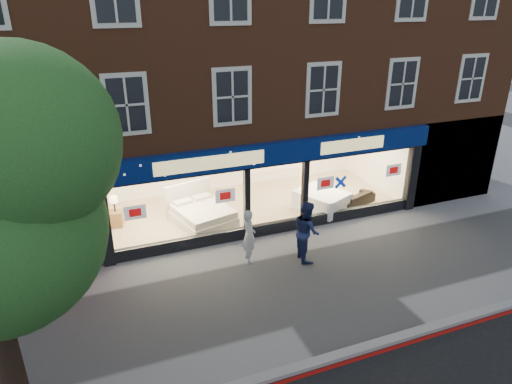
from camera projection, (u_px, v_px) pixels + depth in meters
ground at (318, 280)px, 13.08m from camera, size 120.00×120.00×0.00m
kerb_line at (383, 351)px, 10.43m from camera, size 60.00×0.10×0.01m
kerb_stone at (378, 344)px, 10.58m from camera, size 60.00×0.25×0.12m
showroom_floor at (253, 206)px, 17.57m from camera, size 11.00×4.50×0.10m
building at (236, 21)px, 16.40m from camera, size 19.00×8.26×10.30m
display_bed at (201, 213)px, 16.08m from camera, size 2.26×2.54×1.22m
bedside_table at (116, 219)px, 15.86m from camera, size 0.54×0.54×0.55m
mattress_stack at (322, 200)px, 17.09m from camera, size 2.01×2.19×0.70m
sofa at (355, 198)px, 17.52m from camera, size 1.82×1.19×0.50m
a_board at (58, 268)px, 12.95m from camera, size 0.56×0.43×0.76m
pedestrian_grey at (249, 236)px, 13.73m from camera, size 0.41×0.62×1.70m
pedestrian_blue at (306, 231)px, 13.80m from camera, size 0.82×1.00×1.90m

